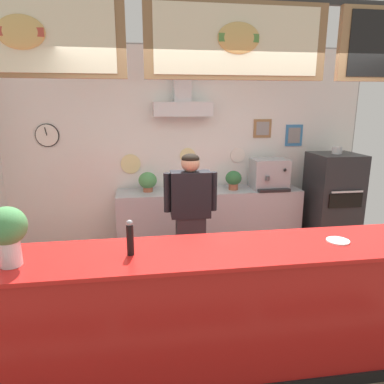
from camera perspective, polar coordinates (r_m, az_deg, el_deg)
ground_plane at (r=3.70m, az=4.64°, el=-21.16°), size 6.51×6.51×0.00m
back_wall_assembly at (r=5.25m, az=-0.64°, el=7.94°), size 5.42×2.83×2.95m
service_counter at (r=2.99m, az=7.18°, el=-18.34°), size 4.69×0.68×1.07m
back_prep_counter at (r=5.32m, az=2.74°, el=-4.46°), size 2.69×0.58×0.90m
pizza_oven at (r=5.62m, az=21.64°, el=-1.51°), size 0.65×0.69×1.54m
shop_worker at (r=4.06m, az=-0.24°, el=-4.18°), size 0.60×0.23×1.60m
espresso_machine at (r=5.38m, az=12.35°, el=2.85°), size 0.52×0.46×0.44m
potted_basil at (r=5.22m, az=6.71°, el=2.07°), size 0.23×0.23×0.28m
potted_rosemary at (r=5.10m, az=-7.16°, el=1.77°), size 0.26×0.26×0.28m
condiment_plate at (r=3.06m, az=22.47°, el=-7.29°), size 0.18×0.18×0.01m
basil_vase at (r=2.65m, az=-27.63°, el=-5.78°), size 0.26×0.26×0.41m
pepper_grinder at (r=2.59m, az=-9.96°, el=-7.27°), size 0.05×0.05×0.27m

